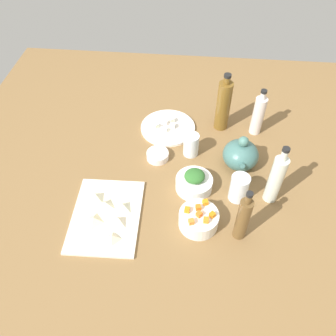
{
  "coord_description": "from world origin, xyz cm",
  "views": [
    {
      "loc": [
        91.52,
        8.62,
        109.34
      ],
      "look_at": [
        0.0,
        0.0,
        8.0
      ],
      "focal_mm": 36.95,
      "sensor_mm": 36.0,
      "label": 1
    }
  ],
  "objects_px": {
    "teapot": "(241,155)",
    "bowl_carrots": "(199,219)",
    "bottle_0": "(243,218)",
    "drinking_glass_1": "(191,145)",
    "bowl_small_side": "(158,155)",
    "cutting_board": "(106,216)",
    "bottle_2": "(276,179)",
    "bowl_greens": "(194,184)",
    "plate_tofu": "(168,128)",
    "bottle_1": "(258,115)",
    "bottle_3": "(223,105)",
    "drinking_glass_0": "(239,188)"
  },
  "relations": [
    {
      "from": "drinking_glass_0",
      "to": "bottle_3",
      "type": "bearing_deg",
      "value": -171.63
    },
    {
      "from": "teapot",
      "to": "bottle_0",
      "type": "height_order",
      "value": "bottle_0"
    },
    {
      "from": "plate_tofu",
      "to": "bowl_small_side",
      "type": "xyz_separation_m",
      "value": [
        0.19,
        -0.03,
        0.01
      ]
    },
    {
      "from": "bottle_1",
      "to": "bowl_carrots",
      "type": "bearing_deg",
      "value": -24.5
    },
    {
      "from": "bowl_greens",
      "to": "plate_tofu",
      "type": "bearing_deg",
      "value": -158.5
    },
    {
      "from": "bottle_3",
      "to": "drinking_glass_1",
      "type": "xyz_separation_m",
      "value": [
        0.19,
        -0.13,
        -0.07
      ]
    },
    {
      "from": "bottle_0",
      "to": "bottle_2",
      "type": "height_order",
      "value": "bottle_2"
    },
    {
      "from": "bottle_1",
      "to": "bottle_0",
      "type": "bearing_deg",
      "value": -9.77
    },
    {
      "from": "bowl_greens",
      "to": "bowl_carrots",
      "type": "height_order",
      "value": "bowl_carrots"
    },
    {
      "from": "plate_tofu",
      "to": "bowl_small_side",
      "type": "height_order",
      "value": "bowl_small_side"
    },
    {
      "from": "bowl_small_side",
      "to": "bottle_1",
      "type": "height_order",
      "value": "bottle_1"
    },
    {
      "from": "bowl_small_side",
      "to": "bottle_2",
      "type": "bearing_deg",
      "value": 69.33
    },
    {
      "from": "bowl_carrots",
      "to": "teapot",
      "type": "height_order",
      "value": "teapot"
    },
    {
      "from": "bowl_greens",
      "to": "bottle_3",
      "type": "relative_size",
      "value": 0.52
    },
    {
      "from": "plate_tofu",
      "to": "bottle_0",
      "type": "xyz_separation_m",
      "value": [
        0.54,
        0.3,
        0.09
      ]
    },
    {
      "from": "cutting_board",
      "to": "bottle_0",
      "type": "height_order",
      "value": "bottle_0"
    },
    {
      "from": "drinking_glass_0",
      "to": "drinking_glass_1",
      "type": "bearing_deg",
      "value": -139.43
    },
    {
      "from": "bowl_carrots",
      "to": "drinking_glass_0",
      "type": "distance_m",
      "value": 0.2
    },
    {
      "from": "bowl_carrots",
      "to": "bottle_1",
      "type": "xyz_separation_m",
      "value": [
        -0.53,
        0.24,
        0.07
      ]
    },
    {
      "from": "bowl_small_side",
      "to": "drinking_glass_1",
      "type": "xyz_separation_m",
      "value": [
        -0.04,
        0.14,
        0.04
      ]
    },
    {
      "from": "bowl_small_side",
      "to": "bottle_0",
      "type": "distance_m",
      "value": 0.48
    },
    {
      "from": "plate_tofu",
      "to": "bowl_greens",
      "type": "relative_size",
      "value": 1.74
    },
    {
      "from": "bowl_greens",
      "to": "bottle_2",
      "type": "relative_size",
      "value": 0.54
    },
    {
      "from": "cutting_board",
      "to": "bowl_greens",
      "type": "bearing_deg",
      "value": 117.91
    },
    {
      "from": "cutting_board",
      "to": "bowl_greens",
      "type": "relative_size",
      "value": 2.31
    },
    {
      "from": "bottle_2",
      "to": "bowl_greens",
      "type": "bearing_deg",
      "value": -94.32
    },
    {
      "from": "bowl_small_side",
      "to": "drinking_glass_1",
      "type": "height_order",
      "value": "drinking_glass_1"
    },
    {
      "from": "bottle_2",
      "to": "drinking_glass_0",
      "type": "xyz_separation_m",
      "value": [
        0.01,
        -0.12,
        -0.06
      ]
    },
    {
      "from": "bottle_2",
      "to": "bottle_3",
      "type": "height_order",
      "value": "bottle_3"
    },
    {
      "from": "bottle_1",
      "to": "cutting_board",
      "type": "bearing_deg",
      "value": -47.73
    },
    {
      "from": "plate_tofu",
      "to": "bowl_small_side",
      "type": "distance_m",
      "value": 0.19
    },
    {
      "from": "bottle_0",
      "to": "drinking_glass_1",
      "type": "relative_size",
      "value": 2.32
    },
    {
      "from": "bowl_greens",
      "to": "bottle_2",
      "type": "height_order",
      "value": "bottle_2"
    },
    {
      "from": "teapot",
      "to": "bottle_3",
      "type": "relative_size",
      "value": 0.59
    },
    {
      "from": "plate_tofu",
      "to": "bottle_2",
      "type": "distance_m",
      "value": 0.57
    },
    {
      "from": "bowl_small_side",
      "to": "bottle_3",
      "type": "distance_m",
      "value": 0.37
    },
    {
      "from": "bowl_greens",
      "to": "bottle_0",
      "type": "height_order",
      "value": "bottle_0"
    },
    {
      "from": "cutting_board",
      "to": "plate_tofu",
      "type": "relative_size",
      "value": 1.33
    },
    {
      "from": "drinking_glass_0",
      "to": "bowl_small_side",
      "type": "bearing_deg",
      "value": -118.76
    },
    {
      "from": "plate_tofu",
      "to": "bowl_carrots",
      "type": "distance_m",
      "value": 0.53
    },
    {
      "from": "plate_tofu",
      "to": "bowl_greens",
      "type": "xyz_separation_m",
      "value": [
        0.34,
        0.13,
        0.02
      ]
    },
    {
      "from": "teapot",
      "to": "bottle_1",
      "type": "height_order",
      "value": "bottle_1"
    },
    {
      "from": "cutting_board",
      "to": "bowl_carrots",
      "type": "bearing_deg",
      "value": 89.73
    },
    {
      "from": "bowl_carrots",
      "to": "bowl_small_side",
      "type": "distance_m",
      "value": 0.37
    },
    {
      "from": "teapot",
      "to": "drinking_glass_1",
      "type": "xyz_separation_m",
      "value": [
        -0.05,
        -0.2,
        -0.01
      ]
    },
    {
      "from": "cutting_board",
      "to": "bottle_2",
      "type": "distance_m",
      "value": 0.63
    },
    {
      "from": "teapot",
      "to": "bowl_carrots",
      "type": "bearing_deg",
      "value": -27.13
    },
    {
      "from": "cutting_board",
      "to": "drinking_glass_0",
      "type": "bearing_deg",
      "value": 105.65
    },
    {
      "from": "bottle_3",
      "to": "drinking_glass_0",
      "type": "bearing_deg",
      "value": 8.37
    },
    {
      "from": "drinking_glass_1",
      "to": "bottle_2",
      "type": "bearing_deg",
      "value": 55.93
    }
  ]
}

